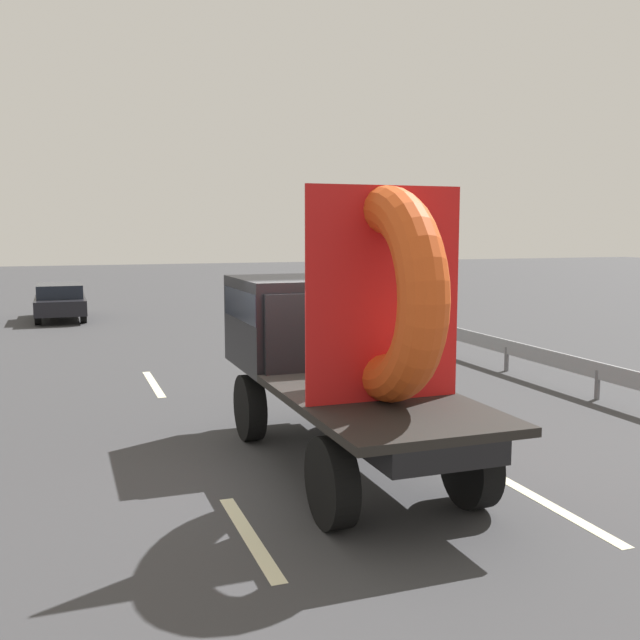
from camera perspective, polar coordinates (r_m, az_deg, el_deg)
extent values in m
plane|color=#38383A|center=(9.89, 0.79, -11.53)|extent=(120.00, 120.00, 0.00)
cylinder|color=black|center=(11.08, -5.53, -6.84)|extent=(0.28, 0.99, 0.99)
cylinder|color=black|center=(11.60, 2.67, -6.18)|extent=(0.28, 0.99, 0.99)
cylinder|color=black|center=(7.89, 0.92, -12.62)|extent=(0.28, 0.99, 0.99)
cylinder|color=black|center=(8.61, 11.76, -11.07)|extent=(0.28, 0.99, 0.99)
cube|color=black|center=(9.59, 2.04, -6.11)|extent=(1.30, 5.55, 0.25)
cube|color=black|center=(11.08, -1.35, -0.11)|extent=(2.00, 2.01, 1.35)
cube|color=black|center=(11.00, -1.27, 1.39)|extent=(2.02, 1.91, 0.44)
cube|color=black|center=(8.65, 4.55, -6.40)|extent=(2.00, 3.54, 0.10)
cube|color=black|center=(10.10, 0.56, -0.96)|extent=(1.80, 0.08, 1.10)
torus|color=#D84C19|center=(8.31, 5.07, 2.01)|extent=(0.54, 2.46, 2.46)
cube|color=red|center=(8.31, 5.07, 2.01)|extent=(1.90, 0.03, 2.46)
cylinder|color=black|center=(28.51, -21.20, 0.85)|extent=(0.20, 0.60, 0.60)
cylinder|color=black|center=(28.51, -18.28, 0.97)|extent=(0.20, 0.60, 0.60)
cylinder|color=black|center=(26.02, -21.31, 0.29)|extent=(0.20, 0.60, 0.60)
cylinder|color=black|center=(26.02, -18.11, 0.43)|extent=(0.20, 0.60, 0.60)
cube|color=black|center=(27.23, -19.75, 1.19)|extent=(1.68, 3.91, 0.51)
cube|color=black|center=(27.09, -19.79, 2.19)|extent=(1.51, 2.19, 0.47)
cube|color=gray|center=(18.02, 11.87, -1.38)|extent=(0.06, 11.72, 0.32)
cylinder|color=slate|center=(14.58, 20.98, -4.79)|extent=(0.10, 0.10, 0.55)
cylinder|color=slate|center=(16.86, 14.46, -2.98)|extent=(0.10, 0.10, 0.55)
cylinder|color=slate|center=(19.31, 9.57, -1.59)|extent=(0.10, 0.10, 0.55)
cylinder|color=slate|center=(21.88, 5.80, -0.52)|extent=(0.10, 0.10, 0.55)
cube|color=beige|center=(7.88, -5.58, -16.53)|extent=(0.16, 2.20, 0.01)
cube|color=beige|center=(15.41, -12.96, -4.90)|extent=(0.16, 2.67, 0.01)
cube|color=beige|center=(9.17, 16.88, -13.34)|extent=(0.16, 2.85, 0.01)
cube|color=beige|center=(16.31, -0.78, -4.06)|extent=(0.16, 2.03, 0.01)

